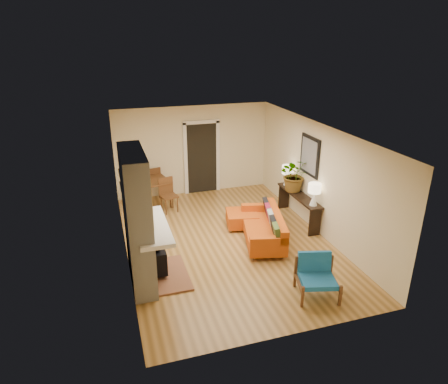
# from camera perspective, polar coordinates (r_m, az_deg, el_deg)

# --- Properties ---
(room_shell) EXTENTS (6.50, 6.50, 6.50)m
(room_shell) POSITION_cam_1_polar(r_m,az_deg,el_deg) (11.33, -0.74, 5.11)
(room_shell) COLOR #B68746
(room_shell) RESTS_ON ground
(fireplace) EXTENTS (1.09, 1.68, 2.60)m
(fireplace) POSITION_cam_1_polar(r_m,az_deg,el_deg) (7.53, -11.96, -4.26)
(fireplace) COLOR white
(fireplace) RESTS_ON ground
(sofa) EXTENTS (1.24, 2.03, 0.75)m
(sofa) POSITION_cam_1_polar(r_m,az_deg,el_deg) (9.25, 6.01, -5.07)
(sofa) COLOR silver
(sofa) RESTS_ON ground
(ottoman) EXTENTS (0.88, 0.88, 0.38)m
(ottoman) POSITION_cam_1_polar(r_m,az_deg,el_deg) (9.92, 2.58, -3.75)
(ottoman) COLOR silver
(ottoman) RESTS_ON ground
(blue_chair) EXTENTS (0.87, 0.85, 0.75)m
(blue_chair) POSITION_cam_1_polar(r_m,az_deg,el_deg) (7.61, 13.04, -11.28)
(blue_chair) COLOR brown
(blue_chair) RESTS_ON ground
(dining_table) EXTENTS (0.97, 1.73, 0.91)m
(dining_table) POSITION_cam_1_polar(r_m,az_deg,el_deg) (11.22, -9.51, 1.16)
(dining_table) COLOR brown
(dining_table) RESTS_ON ground
(console_table) EXTENTS (0.34, 1.85, 0.72)m
(console_table) POSITION_cam_1_polar(r_m,az_deg,el_deg) (10.22, 10.64, -1.12)
(console_table) COLOR black
(console_table) RESTS_ON ground
(lamp_near) EXTENTS (0.30, 0.30, 0.54)m
(lamp_near) POSITION_cam_1_polar(r_m,az_deg,el_deg) (9.48, 12.77, 0.03)
(lamp_near) COLOR white
(lamp_near) RESTS_ON console_table
(lamp_far) EXTENTS (0.30, 0.30, 0.54)m
(lamp_far) POSITION_cam_1_polar(r_m,az_deg,el_deg) (10.64, 9.06, 2.72)
(lamp_far) COLOR white
(lamp_far) RESTS_ON console_table
(houseplant) EXTENTS (0.88, 0.79, 0.88)m
(houseplant) POSITION_cam_1_polar(r_m,az_deg,el_deg) (10.24, 10.10, 2.49)
(houseplant) COLOR #1E5919
(houseplant) RESTS_ON console_table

